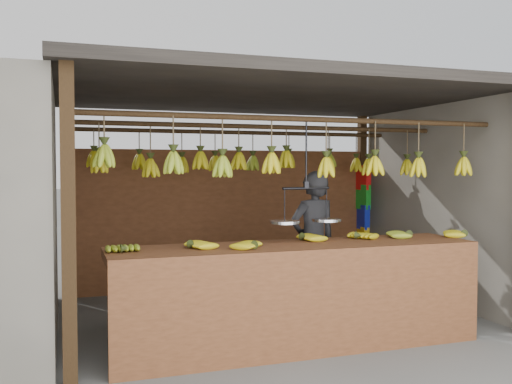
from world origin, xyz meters
name	(u,v)px	position (x,y,z in m)	size (l,w,h in m)	color
ground	(265,314)	(0.00, 0.00, 0.00)	(80.00, 80.00, 0.00)	#5B5B57
stall	(255,131)	(0.00, 0.33, 1.97)	(4.30, 3.30, 2.40)	black
counter	(302,269)	(-0.11, -1.22, 0.70)	(3.51, 0.74, 0.96)	brown
hanging_bananas	(265,164)	(0.00, 0.00, 1.61)	(3.60, 2.24, 0.38)	#92A523
balance_scale	(306,215)	(0.03, -1.00, 1.14)	(0.70, 0.32, 0.93)	black
vendor	(313,242)	(0.52, -0.09, 0.77)	(0.56, 0.37, 1.53)	#262628
bag_bundles	(363,208)	(1.94, 1.35, 1.01)	(0.08, 0.26, 1.20)	red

